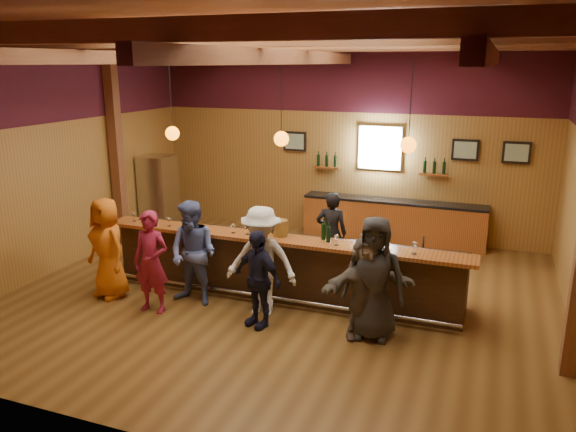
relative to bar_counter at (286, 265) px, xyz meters
The scene contains 27 objects.
room 2.69m from the bar_counter, 100.24° to the right, with size 9.04×9.00×4.52m.
bar_counter is the anchor object (origin of this frame).
back_bar_cabinet 3.76m from the bar_counter, 71.66° to the left, with size 4.00×0.52×0.95m.
window 4.17m from the bar_counter, 78.34° to the left, with size 0.95×0.09×0.95m.
framed_pictures 4.42m from the bar_counter, 66.46° to the left, with size 5.35×0.05×0.45m.
wine_shelves 3.97m from the bar_counter, 78.14° to the left, with size 3.00×0.18×0.30m.
pendant_lights 2.19m from the bar_counter, 96.37° to the right, with size 4.24×0.24×1.37m.
stainless_fridge 4.81m from the bar_counter, 149.24° to the left, with size 0.70×0.70×1.80m, color silver.
customer_orange 3.02m from the bar_counter, 157.45° to the right, with size 0.84×0.55×1.72m, color #D26213.
customer_redvest 2.26m from the bar_counter, 141.32° to the right, with size 0.60×0.40×1.65m, color maroon.
customer_denim 1.60m from the bar_counter, 144.37° to the right, with size 0.84×0.66×1.74m, color #5061A0.
customer_white 0.97m from the bar_counter, 94.13° to the right, with size 1.14×0.65×1.76m, color white.
customer_navy 1.31m from the bar_counter, 88.38° to the right, with size 0.88×0.37×1.51m, color #1A1B35.
customer_brown 1.97m from the bar_counter, 33.48° to the right, with size 1.42×0.45×1.53m, color #595147.
customer_dark 2.07m from the bar_counter, 30.98° to the right, with size 0.89×0.58×1.81m, color #232426.
bartender 1.32m from the bar_counter, 69.49° to the left, with size 0.58×0.38×1.58m, color black.
ice_bucket 0.76m from the bar_counter, 91.53° to the right, with size 0.24×0.24×0.27m, color brown.
bottle_a 1.03m from the bar_counter, 13.35° to the right, with size 0.08×0.08×0.35m.
bottle_b 1.13m from the bar_counter, 17.80° to the right, with size 0.07×0.07×0.34m.
glass_a 2.90m from the bar_counter, behind, with size 0.08×0.08×0.18m.
glass_b 2.18m from the bar_counter, 169.17° to the right, with size 0.07×0.07×0.16m.
glass_c 1.85m from the bar_counter, behind, with size 0.08×0.08×0.18m.
glass_d 1.13m from the bar_counter, 155.97° to the right, with size 0.07×0.07×0.17m.
glass_e 0.97m from the bar_counter, 148.16° to the right, with size 0.08×0.08×0.19m.
glass_f 1.28m from the bar_counter, 20.93° to the right, with size 0.08×0.08×0.17m.
glass_g 1.58m from the bar_counter, 10.88° to the right, with size 0.09×0.09×0.20m.
glass_h 2.34m from the bar_counter, ahead, with size 0.09×0.09×0.20m.
Camera 1 is at (3.23, -8.30, 3.88)m, focal length 35.00 mm.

